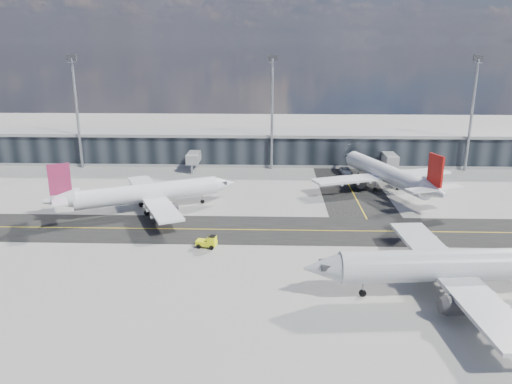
# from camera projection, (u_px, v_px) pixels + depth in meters

# --- Properties ---
(ground) EXTENTS (300.00, 300.00, 0.00)m
(ground) POSITION_uv_depth(u_px,v_px,m) (271.00, 239.00, 84.53)
(ground) COLOR gray
(ground) RESTS_ON ground
(taxiway_lanes) EXTENTS (180.00, 63.00, 0.03)m
(taxiway_lanes) POSITION_uv_depth(u_px,v_px,m) (292.00, 217.00, 94.68)
(taxiway_lanes) COLOR black
(taxiway_lanes) RESTS_ON ground
(terminal_concourse) EXTENTS (152.00, 19.80, 8.80)m
(terminal_concourse) POSITION_uv_depth(u_px,v_px,m) (272.00, 148.00, 135.88)
(terminal_concourse) COLOR black
(terminal_concourse) RESTS_ON ground
(floodlight_masts) EXTENTS (102.50, 0.70, 28.90)m
(floodlight_masts) POSITION_uv_depth(u_px,v_px,m) (272.00, 109.00, 125.90)
(floodlight_masts) COLOR gray
(floodlight_masts) RESTS_ON ground
(airliner_af) EXTENTS (35.27, 30.42, 10.99)m
(airliner_af) POSITION_uv_depth(u_px,v_px,m) (145.00, 193.00, 97.28)
(airliner_af) COLOR white
(airliner_af) RESTS_ON ground
(airliner_redtail) EXTENTS (32.84, 38.00, 11.62)m
(airliner_redtail) POSITION_uv_depth(u_px,v_px,m) (387.00, 174.00, 110.55)
(airliner_redtail) COLOR white
(airliner_redtail) RESTS_ON ground
(airliner_near) EXTENTS (42.23, 36.03, 12.50)m
(airliner_near) POSITION_uv_depth(u_px,v_px,m) (465.00, 266.00, 64.82)
(airliner_near) COLOR #B8BABD
(airliner_near) RESTS_ON ground
(baggage_tug) EXTENTS (3.53, 2.26, 2.05)m
(baggage_tug) POSITION_uv_depth(u_px,v_px,m) (208.00, 242.00, 80.51)
(baggage_tug) COLOR #F7FF0D
(baggage_tug) RESTS_ON ground
(service_van) EXTENTS (2.99, 5.68, 1.52)m
(service_van) POSITION_uv_depth(u_px,v_px,m) (346.00, 170.00, 125.83)
(service_van) COLOR white
(service_van) RESTS_ON ground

